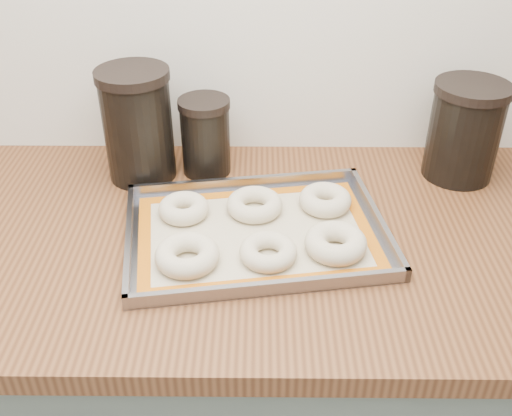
{
  "coord_description": "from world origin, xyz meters",
  "views": [
    {
      "loc": [
        -0.1,
        0.79,
        1.55
      ],
      "look_at": [
        -0.11,
        1.66,
        0.96
      ],
      "focal_mm": 42.0,
      "sensor_mm": 36.0,
      "label": 1
    }
  ],
  "objects_px": {
    "bagel_front_mid": "(268,252)",
    "canister_left": "(138,125)",
    "baking_tray": "(256,232)",
    "canister_mid": "(205,136)",
    "bagel_back_left": "(184,208)",
    "bagel_front_right": "(336,243)",
    "bagel_back_mid": "(255,205)",
    "bagel_back_right": "(325,200)",
    "bagel_front_left": "(187,255)",
    "canister_right": "(464,131)"
  },
  "relations": [
    {
      "from": "bagel_front_mid",
      "to": "bagel_back_mid",
      "type": "relative_size",
      "value": 0.93
    },
    {
      "from": "canister_left",
      "to": "bagel_back_mid",
      "type": "bearing_deg",
      "value": -31.38
    },
    {
      "from": "bagel_front_mid",
      "to": "canister_left",
      "type": "distance_m",
      "value": 0.4
    },
    {
      "from": "canister_mid",
      "to": "canister_right",
      "type": "xyz_separation_m",
      "value": [
        0.52,
        -0.01,
        0.02
      ]
    },
    {
      "from": "baking_tray",
      "to": "canister_mid",
      "type": "distance_m",
      "value": 0.27
    },
    {
      "from": "bagel_front_left",
      "to": "bagel_back_left",
      "type": "height_order",
      "value": "bagel_front_left"
    },
    {
      "from": "bagel_back_left",
      "to": "bagel_back_right",
      "type": "distance_m",
      "value": 0.27
    },
    {
      "from": "bagel_front_mid",
      "to": "bagel_back_left",
      "type": "relative_size",
      "value": 1.04
    },
    {
      "from": "bagel_front_mid",
      "to": "canister_left",
      "type": "height_order",
      "value": "canister_left"
    },
    {
      "from": "bagel_back_left",
      "to": "bagel_back_mid",
      "type": "xyz_separation_m",
      "value": [
        0.13,
        0.01,
        -0.0
      ]
    },
    {
      "from": "bagel_front_right",
      "to": "bagel_back_mid",
      "type": "bearing_deg",
      "value": 139.19
    },
    {
      "from": "baking_tray",
      "to": "canister_mid",
      "type": "xyz_separation_m",
      "value": [
        -0.11,
        0.23,
        0.07
      ]
    },
    {
      "from": "bagel_back_mid",
      "to": "bagel_back_right",
      "type": "bearing_deg",
      "value": 6.66
    },
    {
      "from": "bagel_front_right",
      "to": "canister_right",
      "type": "distance_m",
      "value": 0.4
    },
    {
      "from": "canister_right",
      "to": "bagel_front_left",
      "type": "bearing_deg",
      "value": -150.02
    },
    {
      "from": "baking_tray",
      "to": "bagel_back_right",
      "type": "xyz_separation_m",
      "value": [
        0.13,
        0.09,
        0.02
      ]
    },
    {
      "from": "baking_tray",
      "to": "bagel_back_right",
      "type": "relative_size",
      "value": 5.06
    },
    {
      "from": "bagel_front_left",
      "to": "canister_right",
      "type": "xyz_separation_m",
      "value": [
        0.53,
        0.31,
        0.08
      ]
    },
    {
      "from": "baking_tray",
      "to": "bagel_front_left",
      "type": "bearing_deg",
      "value": -143.02
    },
    {
      "from": "baking_tray",
      "to": "bagel_back_left",
      "type": "relative_size",
      "value": 5.37
    },
    {
      "from": "canister_left",
      "to": "canister_right",
      "type": "distance_m",
      "value": 0.66
    },
    {
      "from": "canister_left",
      "to": "canister_right",
      "type": "xyz_separation_m",
      "value": [
        0.66,
        0.01,
        -0.01
      ]
    },
    {
      "from": "bagel_back_right",
      "to": "canister_left",
      "type": "distance_m",
      "value": 0.4
    },
    {
      "from": "bagel_front_mid",
      "to": "bagel_back_right",
      "type": "distance_m",
      "value": 0.19
    },
    {
      "from": "bagel_front_left",
      "to": "bagel_front_right",
      "type": "relative_size",
      "value": 1.01
    },
    {
      "from": "bagel_back_left",
      "to": "canister_right",
      "type": "height_order",
      "value": "canister_right"
    },
    {
      "from": "bagel_back_mid",
      "to": "bagel_back_right",
      "type": "xyz_separation_m",
      "value": [
        0.13,
        0.02,
        0.0
      ]
    },
    {
      "from": "bagel_front_left",
      "to": "canister_right",
      "type": "distance_m",
      "value": 0.62
    },
    {
      "from": "bagel_back_right",
      "to": "canister_right",
      "type": "distance_m",
      "value": 0.33
    },
    {
      "from": "baking_tray",
      "to": "bagel_back_mid",
      "type": "height_order",
      "value": "bagel_back_mid"
    },
    {
      "from": "bagel_front_left",
      "to": "canister_left",
      "type": "distance_m",
      "value": 0.34
    },
    {
      "from": "bagel_back_left",
      "to": "canister_left",
      "type": "bearing_deg",
      "value": 123.03
    },
    {
      "from": "bagel_front_mid",
      "to": "bagel_back_right",
      "type": "relative_size",
      "value": 0.98
    },
    {
      "from": "bagel_front_right",
      "to": "canister_right",
      "type": "bearing_deg",
      "value": 44.14
    },
    {
      "from": "bagel_back_left",
      "to": "bagel_front_right",
      "type": "bearing_deg",
      "value": -21.38
    },
    {
      "from": "canister_mid",
      "to": "bagel_front_right",
      "type": "bearing_deg",
      "value": -49.37
    },
    {
      "from": "bagel_back_mid",
      "to": "canister_mid",
      "type": "distance_m",
      "value": 0.2
    },
    {
      "from": "baking_tray",
      "to": "canister_left",
      "type": "bearing_deg",
      "value": 138.24
    },
    {
      "from": "bagel_back_right",
      "to": "bagel_back_left",
      "type": "bearing_deg",
      "value": -173.53
    },
    {
      "from": "bagel_back_mid",
      "to": "canister_right",
      "type": "distance_m",
      "value": 0.46
    },
    {
      "from": "canister_mid",
      "to": "bagel_back_left",
      "type": "bearing_deg",
      "value": -99.54
    },
    {
      "from": "bagel_front_left",
      "to": "bagel_front_right",
      "type": "bearing_deg",
      "value": 7.74
    },
    {
      "from": "bagel_back_right",
      "to": "canister_left",
      "type": "bearing_deg",
      "value": 160.94
    },
    {
      "from": "bagel_front_mid",
      "to": "bagel_back_right",
      "type": "xyz_separation_m",
      "value": [
        0.11,
        0.16,
        0.0
      ]
    },
    {
      "from": "baking_tray",
      "to": "canister_right",
      "type": "bearing_deg",
      "value": 27.86
    },
    {
      "from": "bagel_front_mid",
      "to": "bagel_back_left",
      "type": "bearing_deg",
      "value": 140.79
    },
    {
      "from": "bagel_front_left",
      "to": "bagel_back_right",
      "type": "relative_size",
      "value": 1.09
    },
    {
      "from": "bagel_back_left",
      "to": "canister_mid",
      "type": "xyz_separation_m",
      "value": [
        0.03,
        0.18,
        0.06
      ]
    },
    {
      "from": "bagel_front_right",
      "to": "bagel_back_right",
      "type": "bearing_deg",
      "value": 92.59
    },
    {
      "from": "bagel_back_mid",
      "to": "bagel_back_right",
      "type": "height_order",
      "value": "bagel_back_right"
    }
  ]
}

